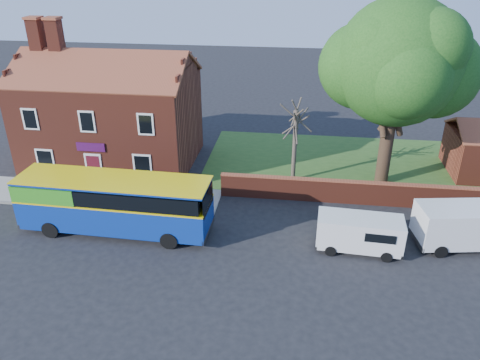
# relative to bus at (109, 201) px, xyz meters

# --- Properties ---
(ground) EXTENTS (120.00, 120.00, 0.00)m
(ground) POSITION_rel_bus_xyz_m (3.63, -1.90, -1.89)
(ground) COLOR black
(ground) RESTS_ON ground
(pavement) EXTENTS (18.00, 3.50, 0.12)m
(pavement) POSITION_rel_bus_xyz_m (-3.37, 3.85, -1.83)
(pavement) COLOR gray
(pavement) RESTS_ON ground
(kerb) EXTENTS (18.00, 0.15, 0.14)m
(kerb) POSITION_rel_bus_xyz_m (-3.37, 2.10, -1.82)
(kerb) COLOR slate
(kerb) RESTS_ON ground
(grass_strip) EXTENTS (26.00, 12.00, 0.04)m
(grass_strip) POSITION_rel_bus_xyz_m (16.63, 11.10, -1.87)
(grass_strip) COLOR #426B28
(grass_strip) RESTS_ON ground
(shop_building) EXTENTS (12.30, 8.13, 10.50)m
(shop_building) POSITION_rel_bus_xyz_m (-3.39, 9.59, 1.52)
(shop_building) COLOR maroon
(shop_building) RESTS_ON ground
(boundary_wall) EXTENTS (22.00, 0.38, 1.60)m
(boundary_wall) POSITION_rel_bus_xyz_m (16.63, 5.10, -1.08)
(boundary_wall) COLOR maroon
(boundary_wall) RESTS_ON ground
(bus) EXTENTS (11.04, 3.08, 3.34)m
(bus) POSITION_rel_bus_xyz_m (0.00, 0.00, 0.00)
(bus) COLOR navy
(bus) RESTS_ON ground
(van_near) EXTENTS (4.64, 2.12, 1.99)m
(van_near) POSITION_rel_bus_xyz_m (14.11, -0.17, -0.78)
(van_near) COLOR white
(van_near) RESTS_ON ground
(van_far) EXTENTS (5.80, 3.05, 2.42)m
(van_far) POSITION_rel_bus_xyz_m (20.00, 0.98, -0.53)
(van_far) COLOR white
(van_far) RESTS_ON ground
(large_tree) EXTENTS (10.24, 8.10, 12.49)m
(large_tree) POSITION_rel_bus_xyz_m (16.59, 8.68, 6.28)
(large_tree) COLOR black
(large_tree) RESTS_ON ground
(bare_tree) EXTENTS (2.13, 2.54, 5.69)m
(bare_tree) POSITION_rel_bus_xyz_m (10.31, 7.97, 1.03)
(bare_tree) COLOR #4C4238
(bare_tree) RESTS_ON ground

